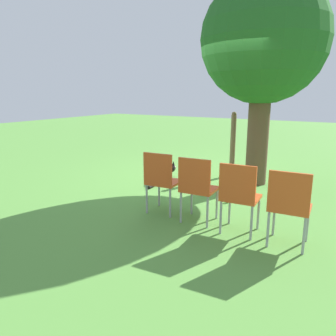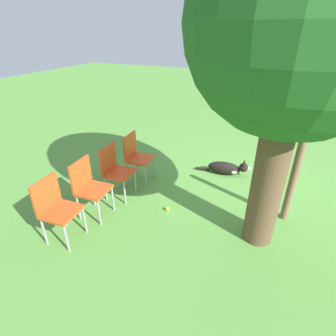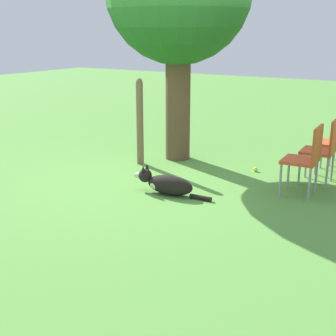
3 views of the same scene
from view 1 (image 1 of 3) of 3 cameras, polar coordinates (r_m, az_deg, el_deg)
ground_plane at (r=6.79m, az=7.41°, el=-1.74°), size 30.00×30.00×0.00m
oak_tree at (r=6.42m, az=16.32°, el=20.25°), size 2.24×2.24×3.74m
dog at (r=6.48m, az=-0.60°, el=-1.12°), size 1.08×0.28×0.35m
fence_post at (r=6.93m, az=11.22°, el=4.12°), size 0.11×0.11×1.34m
red_chair_0 at (r=4.67m, az=-1.14°, el=-1.80°), size 0.44×0.46×0.90m
red_chair_1 at (r=4.34m, az=5.11°, el=-3.01°), size 0.44×0.46×0.90m
red_chair_2 at (r=4.08m, az=12.30°, el=-4.35°), size 0.44×0.46×0.90m
red_chair_3 at (r=3.89m, az=20.37°, el=-5.77°), size 0.44×0.46×0.90m
tennis_ball at (r=5.33m, az=10.30°, el=-5.63°), size 0.07×0.07×0.07m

